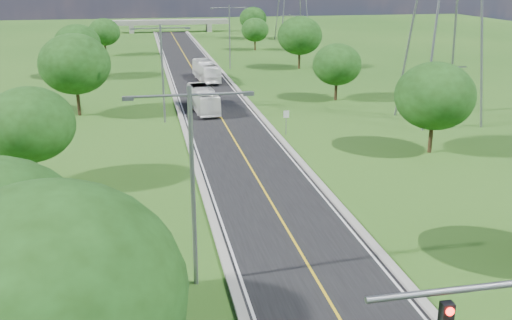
{
  "coord_description": "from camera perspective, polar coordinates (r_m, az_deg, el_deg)",
  "views": [
    {
      "loc": [
        -8.01,
        -13.27,
        14.81
      ],
      "look_at": [
        -0.97,
        21.89,
        3.0
      ],
      "focal_mm": 40.0,
      "sensor_mm": 36.0,
      "label": 1
    }
  ],
  "objects": [
    {
      "name": "overpass",
      "position": [
        153.98,
        -8.55,
        13.41
      ],
      "size": [
        30.0,
        3.0,
        3.2
      ],
      "color": "gray",
      "rests_on": "ground"
    },
    {
      "name": "curb_left",
      "position": [
        80.71,
        -8.54,
        7.53
      ],
      "size": [
        0.5,
        150.0,
        0.22
      ],
      "primitive_type": "cube",
      "color": "gray",
      "rests_on": "ground"
    },
    {
      "name": "tree_le",
      "position": [
        111.95,
        -14.95,
        12.26
      ],
      "size": [
        5.88,
        5.88,
        6.84
      ],
      "color": "black",
      "rests_on": "ground"
    },
    {
      "name": "streetlight_mid_left",
      "position": [
        58.98,
        -9.37,
        9.34
      ],
      "size": [
        5.9,
        0.25,
        10.0
      ],
      "color": "slate",
      "rests_on": "ground"
    },
    {
      "name": "bus_outbound",
      "position": [
        82.78,
        -5.01,
        8.86
      ],
      "size": [
        3.07,
        10.08,
        2.77
      ],
      "primitive_type": "imported",
      "rotation": [
        0.0,
        0.0,
        3.22
      ],
      "color": "white",
      "rests_on": "road"
    },
    {
      "name": "tree_lf",
      "position": [
        17.94,
        -19.81,
        -12.81
      ],
      "size": [
        7.98,
        7.98,
        9.28
      ],
      "color": "black",
      "rests_on": "ground"
    },
    {
      "name": "tree_lc",
      "position": [
        64.32,
        -17.68,
        9.13
      ],
      "size": [
        7.56,
        7.56,
        8.79
      ],
      "color": "black",
      "rests_on": "ground"
    },
    {
      "name": "ground",
      "position": [
        75.18,
        -5.03,
        6.8
      ],
      "size": [
        260.0,
        260.0,
        0.0
      ],
      "primitive_type": "plane",
      "color": "#214C15",
      "rests_on": "ground"
    },
    {
      "name": "tree_re",
      "position": [
        115.99,
        -0.09,
        12.89
      ],
      "size": [
        5.46,
        5.46,
        6.35
      ],
      "color": "black",
      "rests_on": "ground"
    },
    {
      "name": "bus_inbound",
      "position": [
        64.45,
        -5.33,
        6.11
      ],
      "size": [
        2.85,
        9.55,
        2.62
      ],
      "primitive_type": "imported",
      "rotation": [
        0.0,
        0.0,
        0.07
      ],
      "color": "white",
      "rests_on": "road"
    },
    {
      "name": "tree_lb",
      "position": [
        43.25,
        -21.67,
        3.33
      ],
      "size": [
        6.3,
        6.3,
        7.33
      ],
      "color": "black",
      "rests_on": "ground"
    },
    {
      "name": "tree_rd",
      "position": [
        93.2,
        4.4,
        12.3
      ],
      "size": [
        7.14,
        7.14,
        8.3
      ],
      "color": "black",
      "rests_on": "ground"
    },
    {
      "name": "tree_ld",
      "position": [
        88.29,
        -17.43,
        11.0
      ],
      "size": [
        6.72,
        6.72,
        7.82
      ],
      "color": "black",
      "rests_on": "ground"
    },
    {
      "name": "streetlight_far_right",
      "position": [
        92.77,
        -2.66,
        12.72
      ],
      "size": [
        5.9,
        0.25,
        10.0
      ],
      "color": "slate",
      "rests_on": "ground"
    },
    {
      "name": "tree_rb",
      "position": [
        50.46,
        17.44,
        6.13
      ],
      "size": [
        6.72,
        6.72,
        7.82
      ],
      "color": "black",
      "rests_on": "ground"
    },
    {
      "name": "tree_rf",
      "position": [
        136.17,
        -0.3,
        13.94
      ],
      "size": [
        6.3,
        6.3,
        7.33
      ],
      "color": "black",
      "rests_on": "ground"
    },
    {
      "name": "speed_limit_sign",
      "position": [
        54.56,
        3.04,
        4.19
      ],
      "size": [
        0.55,
        0.09,
        2.4
      ],
      "color": "slate",
      "rests_on": "ground"
    },
    {
      "name": "road",
      "position": [
        81.04,
        -5.52,
        7.63
      ],
      "size": [
        8.0,
        150.0,
        0.06
      ],
      "primitive_type": "cube",
      "color": "black",
      "rests_on": "ground"
    },
    {
      "name": "streetlight_near_left",
      "position": [
        26.86,
        -6.4,
        -1.17
      ],
      "size": [
        5.9,
        0.25,
        10.0
      ],
      "color": "slate",
      "rests_on": "ground"
    },
    {
      "name": "tree_rc",
      "position": [
        70.0,
        8.11,
        9.44
      ],
      "size": [
        5.88,
        5.88,
        6.84
      ],
      "color": "black",
      "rests_on": "ground"
    },
    {
      "name": "curb_right",
      "position": [
        81.55,
        -2.52,
        7.82
      ],
      "size": [
        0.5,
        150.0,
        0.22
      ],
      "primitive_type": "cube",
      "color": "gray",
      "rests_on": "ground"
    }
  ]
}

